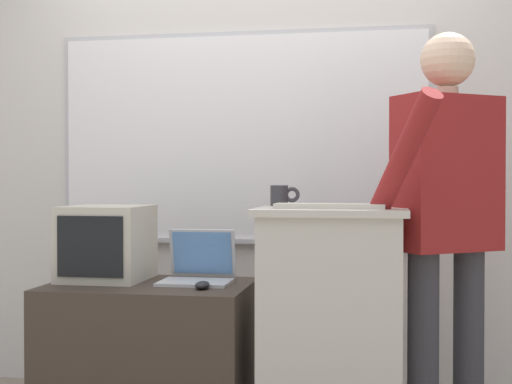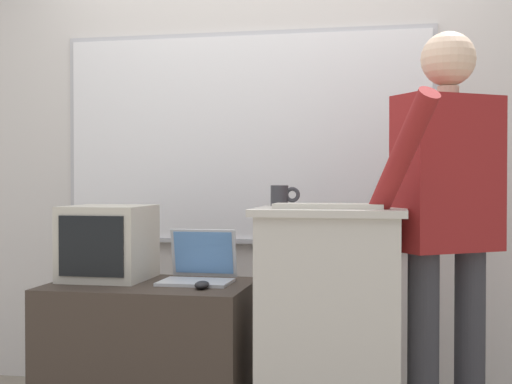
{
  "view_description": "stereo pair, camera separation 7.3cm",
  "coord_description": "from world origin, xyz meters",
  "views": [
    {
      "loc": [
        0.67,
        -2.59,
        1.17
      ],
      "look_at": [
        0.13,
        0.47,
        1.12
      ],
      "focal_mm": 50.0,
      "sensor_mm": 36.0,
      "label": 1
    },
    {
      "loc": [
        0.74,
        -2.57,
        1.17
      ],
      "look_at": [
        0.13,
        0.47,
        1.12
      ],
      "focal_mm": 50.0,
      "sensor_mm": 36.0,
      "label": 2
    }
  ],
  "objects": [
    {
      "name": "wireless_keyboard",
      "position": [
        0.46,
        0.32,
        1.06
      ],
      "size": [
        0.45,
        0.15,
        0.02
      ],
      "color": "beige",
      "rests_on": "lectern_podium"
    },
    {
      "name": "back_wall",
      "position": [
        -0.0,
        1.33,
        1.42
      ],
      "size": [
        6.4,
        0.17,
        2.84
      ],
      "color": "silver",
      "rests_on": "ground_plane"
    },
    {
      "name": "coffee_mug",
      "position": [
        0.23,
        0.54,
        1.1
      ],
      "size": [
        0.13,
        0.08,
        0.09
      ],
      "color": "#333338",
      "rests_on": "lectern_podium"
    },
    {
      "name": "person_presenter",
      "position": [
        0.94,
        0.51,
        1.05
      ],
      "size": [
        0.61,
        0.75,
        1.79
      ],
      "rotation": [
        0.0,
        0.0,
        0.6
      ],
      "color": "#333338",
      "rests_on": "ground_plane"
    },
    {
      "name": "side_desk",
      "position": [
        -0.35,
        0.46,
        0.35
      ],
      "size": [
        0.9,
        0.59,
        0.7
      ],
      "color": "#382D26",
      "rests_on": "ground_plane"
    },
    {
      "name": "crt_monitor",
      "position": [
        -0.59,
        0.54,
        0.88
      ],
      "size": [
        0.37,
        0.39,
        0.34
      ],
      "color": "#BCB7A8",
      "rests_on": "side_desk"
    },
    {
      "name": "laptop",
      "position": [
        -0.15,
        0.56,
        0.77
      ],
      "size": [
        0.32,
        0.28,
        0.24
      ],
      "color": "#B7BABF",
      "rests_on": "side_desk"
    },
    {
      "name": "computer_mouse_by_laptop",
      "position": [
        -0.08,
        0.35,
        0.72
      ],
      "size": [
        0.06,
        0.1,
        0.03
      ],
      "color": "black",
      "rests_on": "side_desk"
    },
    {
      "name": "lectern_podium",
      "position": [
        0.46,
        0.38,
        0.53
      ],
      "size": [
        0.62,
        0.46,
        1.05
      ],
      "color": "#BCB7AD",
      "rests_on": "ground_plane"
    }
  ]
}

